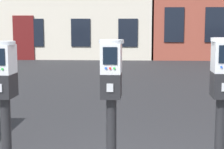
{
  "coord_description": "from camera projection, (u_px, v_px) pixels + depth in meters",
  "views": [
    {
      "loc": [
        -0.1,
        -3.31,
        1.68
      ],
      "look_at": [
        -0.28,
        -0.02,
        1.24
      ],
      "focal_mm": 60.09,
      "sensor_mm": 36.0,
      "label": 1
    }
  ],
  "objects": [
    {
      "name": "parking_meter_end_of_row",
      "position": [
        222.0,
        90.0,
        3.19
      ],
      "size": [
        0.22,
        0.26,
        1.43
      ],
      "rotation": [
        0.0,
        0.0,
        -1.6
      ],
      "color": "black",
      "rests_on": "sidewalk_slab"
    },
    {
      "name": "parking_meter_twin_adjacent",
      "position": [
        111.0,
        90.0,
        3.25
      ],
      "size": [
        0.22,
        0.26,
        1.41
      ],
      "rotation": [
        0.0,
        0.0,
        -1.6
      ],
      "color": "black",
      "rests_on": "sidewalk_slab"
    },
    {
      "name": "parking_meter_near_kerb",
      "position": [
        4.0,
        90.0,
        3.3
      ],
      "size": [
        0.22,
        0.26,
        1.4
      ],
      "rotation": [
        0.0,
        0.0,
        -1.6
      ],
      "color": "black",
      "rests_on": "sidewalk_slab"
    }
  ]
}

